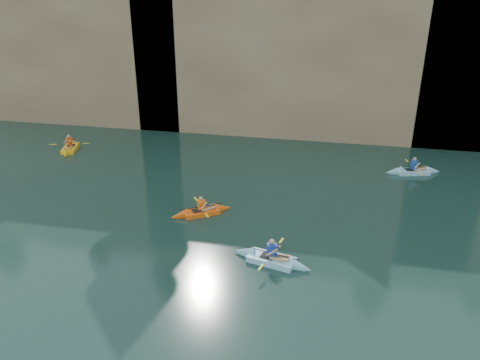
# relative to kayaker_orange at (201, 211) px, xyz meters

# --- Properties ---
(cliff) EXTENTS (70.00, 16.00, 12.00)m
(cliff) POSITION_rel_kayaker_orange_xyz_m (1.85, 20.54, 5.86)
(cliff) COLOR tan
(cliff) RESTS_ON ground
(cliff_slab_west) EXTENTS (26.00, 2.40, 10.56)m
(cliff_slab_west) POSITION_rel_kayaker_orange_xyz_m (-18.15, 13.14, 5.14)
(cliff_slab_west) COLOR #9D835F
(cliff_slab_west) RESTS_ON ground
(cliff_slab_center) EXTENTS (24.00, 2.40, 11.40)m
(cliff_slab_center) POSITION_rel_kayaker_orange_xyz_m (3.85, 13.14, 5.56)
(cliff_slab_center) COLOR #9D835F
(cliff_slab_center) RESTS_ON ground
(sea_cave_west) EXTENTS (4.50, 1.00, 4.00)m
(sea_cave_west) POSITION_rel_kayaker_orange_xyz_m (-16.15, 12.49, 1.86)
(sea_cave_west) COLOR black
(sea_cave_west) RESTS_ON ground
(sea_cave_center) EXTENTS (3.50, 1.00, 3.20)m
(sea_cave_center) POSITION_rel_kayaker_orange_xyz_m (-2.15, 12.49, 1.46)
(sea_cave_center) COLOR black
(sea_cave_center) RESTS_ON ground
(sea_cave_east) EXTENTS (5.00, 1.00, 4.50)m
(sea_cave_east) POSITION_rel_kayaker_orange_xyz_m (11.85, 12.49, 2.11)
(sea_cave_east) COLOR black
(sea_cave_east) RESTS_ON ground
(kayaker_orange) EXTENTS (2.87, 2.20, 1.13)m
(kayaker_orange) POSITION_rel_kayaker_orange_xyz_m (0.00, 0.00, 0.00)
(kayaker_orange) COLOR #FF5B10
(kayaker_orange) RESTS_ON ground
(kayaker_ltblue_near) EXTENTS (3.36, 2.48, 1.29)m
(kayaker_ltblue_near) POSITION_rel_kayaker_orange_xyz_m (3.84, -3.37, 0.02)
(kayaker_ltblue_near) COLOR #98DEFE
(kayaker_ltblue_near) RESTS_ON ground
(kayaker_yellow) EXTENTS (2.44, 3.22, 1.29)m
(kayaker_yellow) POSITION_rel_kayaker_orange_xyz_m (-10.84, 6.86, 0.02)
(kayaker_yellow) COLOR yellow
(kayaker_yellow) RESTS_ON ground
(kayaker_ltblue_mid) EXTENTS (3.26, 2.32, 1.21)m
(kayaker_ltblue_mid) POSITION_rel_kayaker_orange_xyz_m (10.41, 7.32, 0.01)
(kayaker_ltblue_mid) COLOR #85C2DF
(kayaker_ltblue_mid) RESTS_ON ground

